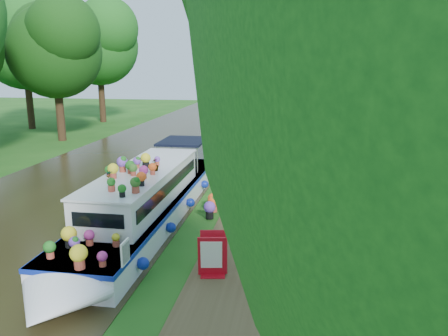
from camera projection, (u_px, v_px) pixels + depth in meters
ground at (215, 220)px, 15.01m from camera, size 100.00×100.00×0.00m
canal_water at (54, 210)px, 15.96m from camera, size 10.00×100.00×0.02m
towpath at (250, 222)px, 14.82m from camera, size 2.20×100.00×0.03m
plant_boat at (145, 199)px, 14.48m from camera, size 2.29×13.52×2.27m
tree_near_overhang at (332, 25)px, 15.82m from camera, size 5.52×5.28×8.99m
tree_near_mid at (329, 44)px, 27.28m from camera, size 6.90×6.60×9.40m
tree_near_far at (315, 42)px, 37.78m from camera, size 7.59×7.26×10.30m
tree_far_c at (55, 44)px, 29.15m from camera, size 7.13×6.82×9.59m
tree_far_d at (98, 39)px, 38.79m from camera, size 8.05×7.70×10.85m
tree_far_h at (24, 39)px, 34.69m from camera, size 7.82×7.48×10.49m
second_boat at (231, 127)px, 33.42m from camera, size 3.03×6.78×1.25m
sandwich_board at (213, 256)px, 10.93m from camera, size 0.73×0.65×1.10m
pedestrian_pink at (279, 119)px, 36.02m from camera, size 0.64×0.50×1.54m
pedestrian_dark at (275, 118)px, 36.72m from camera, size 0.85×0.71×1.58m
verge_plant at (223, 198)px, 16.66m from camera, size 0.45×0.39×0.48m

